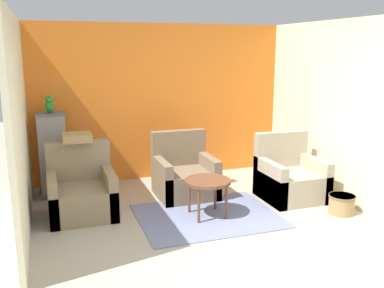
{
  "coord_description": "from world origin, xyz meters",
  "views": [
    {
      "loc": [
        -1.83,
        -3.77,
        2.15
      ],
      "look_at": [
        0.0,
        1.56,
        0.89
      ],
      "focal_mm": 40.0,
      "sensor_mm": 36.0,
      "label": 1
    }
  ],
  "objects_px": {
    "parrot": "(49,105)",
    "birdcage": "(53,155)",
    "coffee_table": "(208,184)",
    "wicker_basket": "(342,204)",
    "armchair_middle": "(184,177)",
    "armchair_left": "(82,194)",
    "armchair_right": "(290,179)",
    "potted_plant": "(90,166)"
  },
  "relations": [
    {
      "from": "parrot",
      "to": "wicker_basket",
      "type": "distance_m",
      "value": 4.3
    },
    {
      "from": "coffee_table",
      "to": "wicker_basket",
      "type": "bearing_deg",
      "value": -15.68
    },
    {
      "from": "armchair_middle",
      "to": "potted_plant",
      "type": "relative_size",
      "value": 1.31
    },
    {
      "from": "armchair_right",
      "to": "parrot",
      "type": "height_order",
      "value": "parrot"
    },
    {
      "from": "birdcage",
      "to": "wicker_basket",
      "type": "bearing_deg",
      "value": -29.61
    },
    {
      "from": "armchair_left",
      "to": "armchair_middle",
      "type": "distance_m",
      "value": 1.54
    },
    {
      "from": "birdcage",
      "to": "armchair_middle",
      "type": "bearing_deg",
      "value": -20.33
    },
    {
      "from": "coffee_table",
      "to": "parrot",
      "type": "height_order",
      "value": "parrot"
    },
    {
      "from": "coffee_table",
      "to": "birdcage",
      "type": "height_order",
      "value": "birdcage"
    },
    {
      "from": "armchair_right",
      "to": "armchair_middle",
      "type": "relative_size",
      "value": 1.0
    },
    {
      "from": "birdcage",
      "to": "parrot",
      "type": "bearing_deg",
      "value": 90.0
    },
    {
      "from": "armchair_left",
      "to": "birdcage",
      "type": "xyz_separation_m",
      "value": [
        -0.31,
        0.96,
        0.32
      ]
    },
    {
      "from": "coffee_table",
      "to": "armchair_middle",
      "type": "relative_size",
      "value": 0.64
    },
    {
      "from": "coffee_table",
      "to": "armchair_middle",
      "type": "distance_m",
      "value": 0.89
    },
    {
      "from": "armchair_left",
      "to": "wicker_basket",
      "type": "xyz_separation_m",
      "value": [
        3.27,
        -1.08,
        -0.15
      ]
    },
    {
      "from": "armchair_middle",
      "to": "armchair_left",
      "type": "bearing_deg",
      "value": -169.31
    },
    {
      "from": "armchair_right",
      "to": "birdcage",
      "type": "distance_m",
      "value": 3.51
    },
    {
      "from": "armchair_left",
      "to": "armchair_right",
      "type": "xyz_separation_m",
      "value": [
        2.94,
        -0.32,
        0.0
      ]
    },
    {
      "from": "armchair_left",
      "to": "parrot",
      "type": "height_order",
      "value": "parrot"
    },
    {
      "from": "armchair_left",
      "to": "armchair_right",
      "type": "relative_size",
      "value": 1.0
    },
    {
      "from": "potted_plant",
      "to": "wicker_basket",
      "type": "distance_m",
      "value": 3.67
    },
    {
      "from": "armchair_left",
      "to": "parrot",
      "type": "relative_size",
      "value": 3.58
    },
    {
      "from": "armchair_right",
      "to": "birdcage",
      "type": "bearing_deg",
      "value": 158.55
    },
    {
      "from": "armchair_left",
      "to": "birdcage",
      "type": "height_order",
      "value": "birdcage"
    },
    {
      "from": "armchair_left",
      "to": "potted_plant",
      "type": "xyz_separation_m",
      "value": [
        0.21,
        0.93,
        0.12
      ]
    },
    {
      "from": "armchair_middle",
      "to": "wicker_basket",
      "type": "relative_size",
      "value": 2.68
    },
    {
      "from": "parrot",
      "to": "armchair_left",
      "type": "bearing_deg",
      "value": -71.92
    },
    {
      "from": "armchair_right",
      "to": "potted_plant",
      "type": "bearing_deg",
      "value": 155.47
    },
    {
      "from": "potted_plant",
      "to": "wicker_basket",
      "type": "xyz_separation_m",
      "value": [
        3.06,
        -2.01,
        -0.27
      ]
    },
    {
      "from": "armchair_right",
      "to": "coffee_table",
      "type": "bearing_deg",
      "value": -168.92
    },
    {
      "from": "parrot",
      "to": "potted_plant",
      "type": "distance_m",
      "value": 1.09
    },
    {
      "from": "armchair_right",
      "to": "wicker_basket",
      "type": "distance_m",
      "value": 0.84
    },
    {
      "from": "armchair_middle",
      "to": "wicker_basket",
      "type": "height_order",
      "value": "armchair_middle"
    },
    {
      "from": "armchair_left",
      "to": "wicker_basket",
      "type": "relative_size",
      "value": 2.68
    },
    {
      "from": "parrot",
      "to": "birdcage",
      "type": "bearing_deg",
      "value": -90.0
    },
    {
      "from": "birdcage",
      "to": "parrot",
      "type": "height_order",
      "value": "parrot"
    },
    {
      "from": "wicker_basket",
      "to": "armchair_right",
      "type": "bearing_deg",
      "value": 113.57
    },
    {
      "from": "birdcage",
      "to": "coffee_table",
      "type": "bearing_deg",
      "value": -39.91
    },
    {
      "from": "parrot",
      "to": "coffee_table",
      "type": "bearing_deg",
      "value": -39.95
    },
    {
      "from": "armchair_left",
      "to": "birdcage",
      "type": "bearing_deg",
      "value": 108.12
    },
    {
      "from": "coffee_table",
      "to": "armchair_left",
      "type": "relative_size",
      "value": 0.64
    },
    {
      "from": "parrot",
      "to": "armchair_right",
      "type": "bearing_deg",
      "value": -21.48
    }
  ]
}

